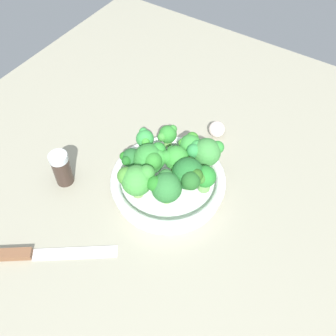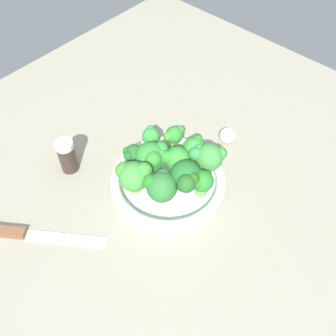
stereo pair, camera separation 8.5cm
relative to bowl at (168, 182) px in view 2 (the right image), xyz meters
The scene contains 16 objects.
ground_plane 4.50cm from the bowl, behind, with size 130.00×130.00×2.50cm, color gray.
bowl is the anchor object (origin of this frame).
broccoli_floret_0 8.39cm from the bowl, 114.51° to the left, with size 6.41×6.55×7.31cm.
broccoli_floret_1 8.53cm from the bowl, behind, with size 7.29×7.11×7.82cm.
broccoli_floret_2 10.98cm from the bowl, 24.00° to the right, with size 4.10×4.10×5.65cm.
broccoli_floret_3 7.32cm from the bowl, ahead, with size 7.08×7.45×7.27cm.
broccoli_floret_4 10.88cm from the bowl, 124.13° to the right, with size 6.98×6.86×7.41cm.
broccoli_floret_5 11.04cm from the bowl, 56.77° to the right, with size 4.17×5.15×5.35cm.
broccoli_floret_6 6.52cm from the bowl, 92.94° to the right, with size 5.68×5.59×6.78cm.
broccoli_floret_7 10.45cm from the bowl, 67.85° to the left, with size 7.24×6.67×7.96cm.
broccoli_floret_8 10.12cm from the bowl, behind, with size 4.65×5.27×6.45cm.
broccoli_floret_9 9.91cm from the bowl, 14.80° to the left, with size 4.62×4.99×5.23cm.
broccoli_floret_10 9.63cm from the bowl, 96.68° to the right, with size 5.17×5.38×6.37cm.
knife 32.09cm from the bowl, 64.61° to the left, with size 23.02×17.44×1.50cm.
garlic_bulb 20.62cm from the bowl, 93.46° to the right, with size 4.04×4.04×4.04cm, color #F3DCD0.
pepper_shaker 23.88cm from the bowl, 28.00° to the left, with size 4.20×4.20×8.83cm.
Camera 2 is at (-32.67, 39.65, 73.07)cm, focal length 42.42 mm.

